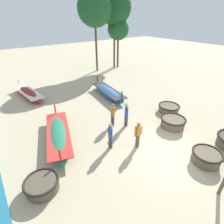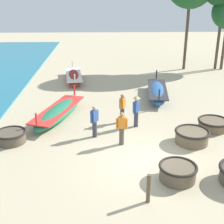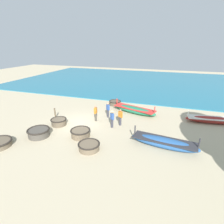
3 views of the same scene
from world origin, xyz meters
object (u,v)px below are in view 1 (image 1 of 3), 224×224
object	(u,v)px
fisherman_standing_right	(110,135)
tree_left_mid	(95,9)
coracle_front_right	(42,185)
coracle_weathered	(206,157)
fisherman_standing_left	(138,134)
fisherman_hauling	(126,113)
tree_tall_back	(115,7)
long_boat_ochre_hull	(59,135)
coracle_upturned	(169,108)
fisherman_crouching	(113,114)
coracle_tilted	(173,122)
tree_right_mid	(118,29)
mooring_post_inland	(222,185)
long_boat_white_hull	(29,94)
long_boat_green_hull	(108,92)

from	to	relation	value
fisherman_standing_right	tree_left_mid	xyz separation A→B (m)	(7.55, 13.22, 6.13)
coracle_front_right	tree_left_mid	distance (m)	19.02
coracle_weathered	fisherman_standing_left	size ratio (longest dim) A/B	0.92
fisherman_hauling	tree_tall_back	world-z (taller)	tree_tall_back
coracle_weathered	long_boat_ochre_hull	size ratio (longest dim) A/B	0.28
long_boat_ochre_hull	fisherman_standing_left	distance (m)	4.56
coracle_weathered	fisherman_hauling	size ratio (longest dim) A/B	0.87
coracle_upturned	tree_tall_back	distance (m)	14.95
fisherman_hauling	fisherman_crouching	distance (m)	0.89
fisherman_standing_left	tree_left_mid	xyz separation A→B (m)	(6.31, 14.04, 6.13)
coracle_tilted	fisherman_standing_right	size ratio (longest dim) A/B	1.03
coracle_tilted	coracle_upturned	bearing A→B (deg)	44.34
tree_left_mid	tree_right_mid	bearing A→B (deg)	-2.82
fisherman_standing_left	tree_tall_back	bearing A→B (deg)	57.05
fisherman_standing_right	coracle_tilted	bearing A→B (deg)	-9.70
tree_left_mid	tree_right_mid	xyz separation A→B (m)	(3.27, -0.16, -2.21)
coracle_upturned	coracle_front_right	size ratio (longest dim) A/B	1.08
coracle_upturned	mooring_post_inland	xyz separation A→B (m)	(-4.09, -5.67, 0.25)
long_boat_ochre_hull	tree_left_mid	xyz separation A→B (m)	(9.58, 10.90, 6.62)
long_boat_white_hull	long_boat_ochre_hull	xyz separation A→B (m)	(-0.22, -7.48, 0.04)
long_boat_green_hull	long_boat_ochre_hull	xyz separation A→B (m)	(-5.99, -3.39, -0.01)
fisherman_standing_left	tree_left_mid	bearing A→B (deg)	65.80
fisherman_hauling	tree_tall_back	distance (m)	15.89
tree_tall_back	fisherman_hauling	bearing A→B (deg)	-124.30
coracle_weathered	fisherman_standing_right	xyz separation A→B (m)	(-3.15, 3.71, 0.51)
coracle_front_right	long_boat_green_hull	world-z (taller)	long_boat_green_hull
long_boat_white_hull	tree_tall_back	distance (m)	14.37
long_boat_white_hull	coracle_tilted	bearing A→B (deg)	-59.18
tree_tall_back	long_boat_ochre_hull	bearing A→B (deg)	-138.62
coracle_upturned	coracle_tilted	bearing A→B (deg)	-135.66
tree_tall_back	tree_right_mid	world-z (taller)	tree_tall_back
fisherman_standing_right	mooring_post_inland	size ratio (longest dim) A/B	1.48
fisherman_standing_right	long_boat_white_hull	bearing A→B (deg)	100.52
fisherman_standing_right	tree_tall_back	distance (m)	17.94
coracle_front_right	long_boat_green_hull	bearing A→B (deg)	38.28
mooring_post_inland	fisherman_standing_right	bearing A→B (deg)	110.69
coracle_front_right	long_boat_white_hull	distance (m)	10.45
coracle_weathered	long_boat_green_hull	xyz separation A→B (m)	(0.80, 9.42, 0.03)
tree_left_mid	fisherman_crouching	bearing A→B (deg)	-118.03
fisherman_crouching	tree_tall_back	xyz separation A→B (m)	(8.92, 11.52, 6.32)
coracle_upturned	tree_tall_back	xyz separation A→B (m)	(4.37, 12.53, 6.87)
fisherman_standing_right	fisherman_standing_left	bearing A→B (deg)	-33.38
fisherman_standing_right	mooring_post_inland	xyz separation A→B (m)	(1.88, -4.98, -0.31)
fisherman_standing_left	mooring_post_inland	size ratio (longest dim) A/B	1.48
fisherman_hauling	long_boat_white_hull	bearing A→B (deg)	114.34
long_boat_ochre_hull	tree_left_mid	distance (m)	15.95
mooring_post_inland	tree_left_mid	size ratio (longest dim) A/B	0.12
coracle_weathered	tree_left_mid	distance (m)	18.70
coracle_tilted	long_boat_ochre_hull	size ratio (longest dim) A/B	0.31
fisherman_crouching	mooring_post_inland	bearing A→B (deg)	-86.06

